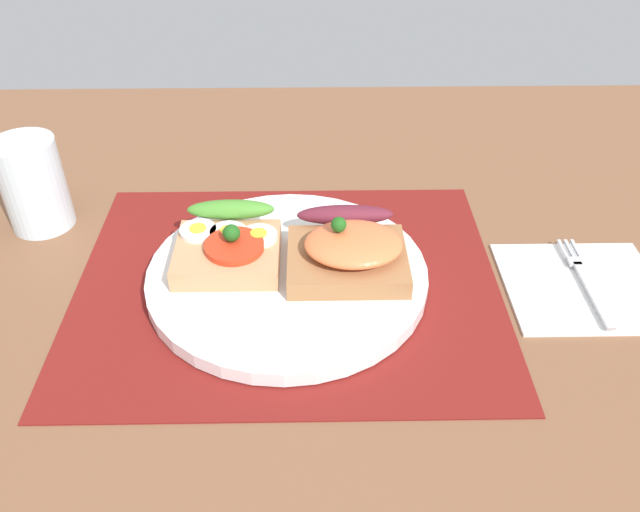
{
  "coord_description": "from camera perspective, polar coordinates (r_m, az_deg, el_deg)",
  "views": [
    {
      "loc": [
        2.22,
        -46.95,
        39.35
      ],
      "look_at": [
        3.0,
        0.0,
        3.19
      ],
      "focal_mm": 36.87,
      "sensor_mm": 36.0,
      "label": 1
    }
  ],
  "objects": [
    {
      "name": "napkin",
      "position": [
        0.65,
        21.84,
        -2.35
      ],
      "size": [
        14.29,
        12.8,
        0.6
      ],
      "primitive_type": "cube",
      "color": "white",
      "rests_on": "ground_plane"
    },
    {
      "name": "sandwich_egg_tomato",
      "position": [
        0.61,
        -7.92,
        0.96
      ],
      "size": [
        9.51,
        9.86,
        4.17
      ],
      "color": "tan",
      "rests_on": "plate"
    },
    {
      "name": "placemat",
      "position": [
        0.61,
        -2.81,
        -2.29
      ],
      "size": [
        38.98,
        32.02,
        0.3
      ],
      "primitive_type": "cube",
      "color": "maroon",
      "rests_on": "ground_plane"
    },
    {
      "name": "drinking_glass",
      "position": [
        0.72,
        -23.63,
        5.73
      ],
      "size": [
        6.32,
        6.32,
        9.54
      ],
      "primitive_type": "cylinder",
      "color": "silver",
      "rests_on": "ground_plane"
    },
    {
      "name": "sandwich_salmon",
      "position": [
        0.6,
        2.55,
        0.6
      ],
      "size": [
        10.8,
        10.36,
        5.24
      ],
      "color": "#9D6940",
      "rests_on": "plate"
    },
    {
      "name": "ground_plane",
      "position": [
        0.62,
        -2.76,
        -3.52
      ],
      "size": [
        120.0,
        90.0,
        3.2
      ],
      "primitive_type": "cube",
      "color": "brown"
    },
    {
      "name": "fork",
      "position": [
        0.65,
        21.99,
        -1.78
      ],
      "size": [
        1.62,
        12.63,
        0.32
      ],
      "color": "#B7B7BC",
      "rests_on": "napkin"
    },
    {
      "name": "plate",
      "position": [
        0.61,
        -2.84,
        -1.67
      ],
      "size": [
        25.75,
        25.75,
        1.39
      ],
      "primitive_type": "cylinder",
      "color": "white",
      "rests_on": "placemat"
    }
  ]
}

